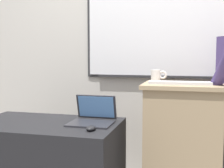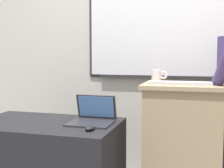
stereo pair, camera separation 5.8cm
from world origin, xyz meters
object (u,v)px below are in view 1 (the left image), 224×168
at_px(laptop, 93,116).
at_px(computer_mouse_by_laptop, 91,128).
at_px(wireless_keyboard, 180,83).
at_px(coffee_mug, 157,75).
at_px(lectern_podium, 182,148).

distance_m(laptop, computer_mouse_by_laptop, 0.25).
distance_m(wireless_keyboard, computer_mouse_by_laptop, 0.74).
relative_size(laptop, wireless_keyboard, 0.69).
xyz_separation_m(laptop, coffee_mug, (0.42, 0.40, 0.28)).
bearing_deg(lectern_podium, coffee_mug, 142.18).
xyz_separation_m(wireless_keyboard, coffee_mug, (-0.20, 0.24, 0.04)).
xyz_separation_m(lectern_podium, coffee_mug, (-0.23, 0.17, 0.55)).
bearing_deg(wireless_keyboard, laptop, -165.65).
bearing_deg(laptop, coffee_mug, 43.01).
height_order(wireless_keyboard, coffee_mug, coffee_mug).
bearing_deg(laptop, computer_mouse_by_laptop, -75.85).
relative_size(lectern_podium, laptop, 3.20).
bearing_deg(laptop, lectern_podium, 18.76).
xyz_separation_m(lectern_podium, laptop, (-0.65, -0.22, 0.27)).
bearing_deg(computer_mouse_by_laptop, coffee_mug, 60.18).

